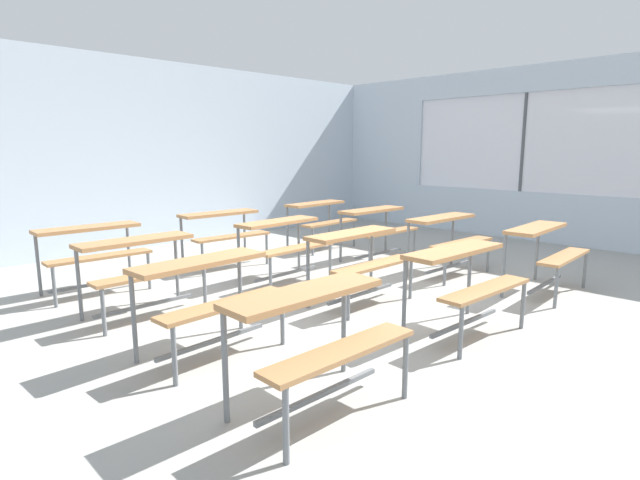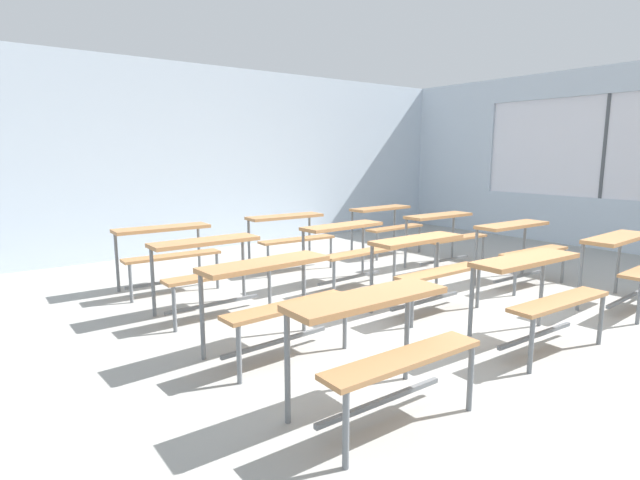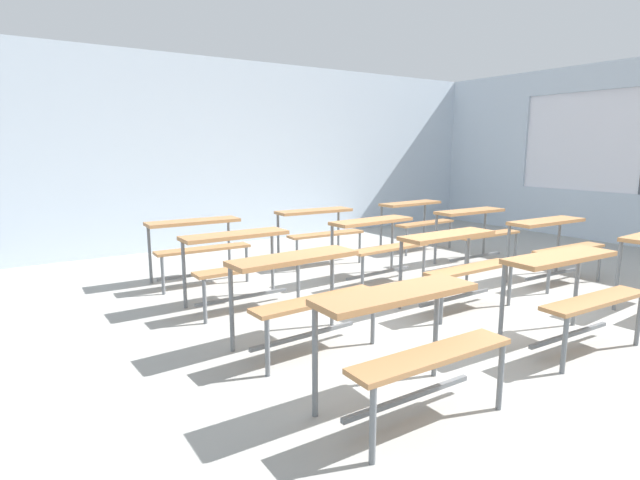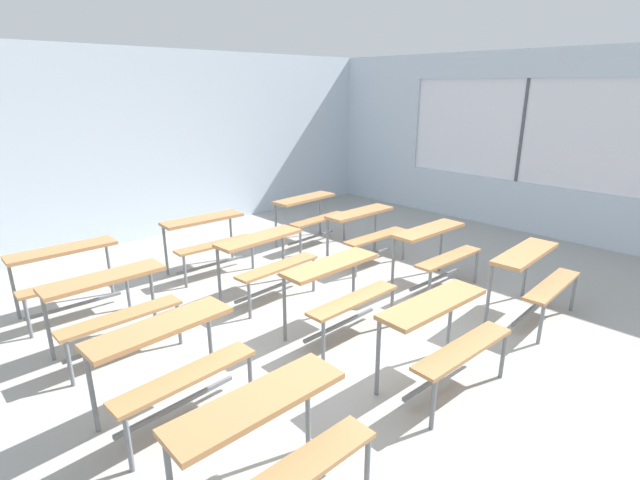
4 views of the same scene
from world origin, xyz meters
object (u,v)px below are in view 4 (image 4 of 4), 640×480
at_px(desk_bench_r1c1, 339,282).
at_px(desk_bench_r0c2, 534,269).
at_px(desk_bench_r2c2, 365,225).
at_px(desk_bench_r3c1, 207,232).
at_px(desk_bench_r2c0, 111,297).
at_px(desk_bench_r3c2, 310,209).
at_px(desk_bench_r0c0, 270,434).
at_px(desk_bench_r1c2, 436,244).
at_px(desk_bench_r2c1, 266,253).
at_px(desk_bench_r0c1, 443,325).
at_px(desk_bench_r1c0, 170,351).
at_px(desk_bench_r3c0, 67,266).

bearing_deg(desk_bench_r1c1, desk_bench_r0c2, -34.34).
xyz_separation_m(desk_bench_r2c2, desk_bench_r3c1, (-1.80, 1.24, 0.00)).
xyz_separation_m(desk_bench_r2c0, desk_bench_r3c2, (3.55, 1.13, 0.00)).
bearing_deg(desk_bench_r2c2, desk_bench_r3c1, 146.99).
xyz_separation_m(desk_bench_r3c1, desk_bench_r3c2, (1.82, -0.05, 0.00)).
xyz_separation_m(desk_bench_r0c0, desk_bench_r1c2, (3.57, 1.24, 0.00)).
bearing_deg(desk_bench_r0c0, desk_bench_r2c1, 54.14).
height_order(desk_bench_r0c0, desk_bench_r3c1, same).
bearing_deg(desk_bench_r2c2, desk_bench_r0c0, -144.49).
relative_size(desk_bench_r2c2, desk_bench_r3c2, 0.99).
height_order(desk_bench_r0c0, desk_bench_r2c0, same).
distance_m(desk_bench_r0c0, desk_bench_r1c1, 2.22).
xyz_separation_m(desk_bench_r0c1, desk_bench_r2c2, (1.77, 2.38, 0.00)).
xyz_separation_m(desk_bench_r0c0, desk_bench_r3c2, (3.60, 3.60, 0.00)).
bearing_deg(desk_bench_r0c0, desk_bench_r2c2, 35.04).
bearing_deg(desk_bench_r0c2, desk_bench_r0c1, 177.58).
xyz_separation_m(desk_bench_r1c2, desk_bench_r3c2, (0.04, 2.36, 0.00)).
xyz_separation_m(desk_bench_r1c0, desk_bench_r1c1, (1.83, 0.03, 0.00)).
height_order(desk_bench_r2c1, desk_bench_r3c1, same).
relative_size(desk_bench_r0c1, desk_bench_r3c0, 1.01).
height_order(desk_bench_r0c0, desk_bench_r3c2, same).
relative_size(desk_bench_r1c2, desk_bench_r2c0, 1.02).
bearing_deg(desk_bench_r2c0, desk_bench_r0c1, -53.86).
height_order(desk_bench_r0c1, desk_bench_r3c1, same).
bearing_deg(desk_bench_r1c1, desk_bench_r3c0, 127.89).
relative_size(desk_bench_r0c2, desk_bench_r2c1, 1.00).
distance_m(desk_bench_r2c0, desk_bench_r2c1, 1.80).
height_order(desk_bench_r0c0, desk_bench_r2c2, same).
xyz_separation_m(desk_bench_r0c1, desk_bench_r1c2, (1.75, 1.21, 0.00)).
bearing_deg(desk_bench_r2c1, desk_bench_r0c2, -56.87).
relative_size(desk_bench_r0c0, desk_bench_r1c0, 0.99).
relative_size(desk_bench_r0c0, desk_bench_r3c0, 0.99).
bearing_deg(desk_bench_r3c0, desk_bench_r1c1, -50.46).
bearing_deg(desk_bench_r1c2, desk_bench_r0c0, -158.68).
height_order(desk_bench_r2c2, desk_bench_r3c1, same).
bearing_deg(desk_bench_r2c2, desk_bench_r0c2, -87.98).
relative_size(desk_bench_r2c2, desk_bench_r3c0, 1.00).
distance_m(desk_bench_r0c2, desk_bench_r1c2, 1.21).
distance_m(desk_bench_r0c0, desk_bench_r3c1, 4.06).
bearing_deg(desk_bench_r2c0, desk_bench_r0c0, -90.91).
bearing_deg(desk_bench_r2c0, desk_bench_r2c1, -0.20).
height_order(desk_bench_r1c1, desk_bench_r2c2, same).
bearing_deg(desk_bench_r0c0, desk_bench_r1c2, 20.36).
xyz_separation_m(desk_bench_r0c1, desk_bench_r2c1, (0.03, 2.42, 0.00)).
xyz_separation_m(desk_bench_r0c0, desk_bench_r0c1, (1.81, 0.03, 0.00)).
distance_m(desk_bench_r3c0, desk_bench_r3c1, 1.77).
distance_m(desk_bench_r2c1, desk_bench_r3c0, 2.16).
bearing_deg(desk_bench_r3c0, desk_bench_r0c1, -61.50).
height_order(desk_bench_r2c2, desk_bench_r3c2, same).
height_order(desk_bench_r0c1, desk_bench_r3c0, same).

